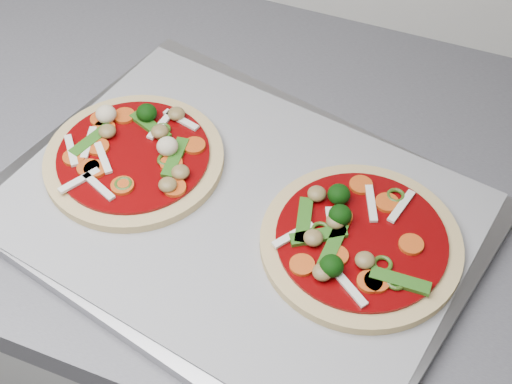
% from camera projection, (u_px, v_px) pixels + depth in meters
% --- Properties ---
extents(base_cabinet, '(3.60, 0.60, 0.86)m').
position_uv_depth(base_cabinet, '(69.00, 285.00, 1.27)').
color(base_cabinet, beige).
rests_on(base_cabinet, ground).
extents(baking_tray, '(0.57, 0.47, 0.02)m').
position_uv_depth(baking_tray, '(238.00, 214.00, 0.76)').
color(baking_tray, '#949398').
rests_on(baking_tray, countertop).
extents(parchment, '(0.53, 0.42, 0.00)m').
position_uv_depth(parchment, '(238.00, 209.00, 0.76)').
color(parchment, gray).
rests_on(parchment, baking_tray).
extents(pizza_left, '(0.27, 0.27, 0.03)m').
position_uv_depth(pizza_left, '(135.00, 155.00, 0.79)').
color(pizza_left, '#D1BC73').
rests_on(pizza_left, parchment).
extents(pizza_right, '(0.25, 0.25, 0.03)m').
position_uv_depth(pizza_right, '(358.00, 241.00, 0.72)').
color(pizza_right, '#D1BC73').
rests_on(pizza_right, parchment).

